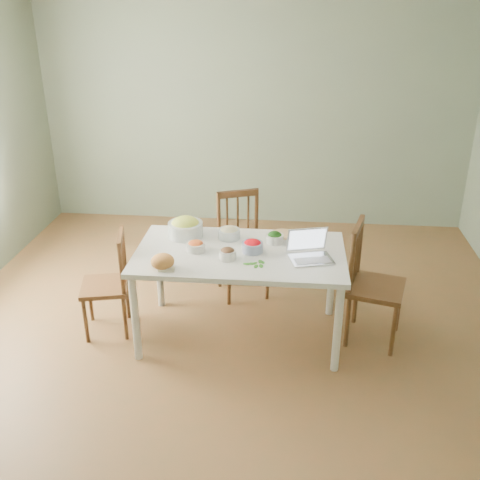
# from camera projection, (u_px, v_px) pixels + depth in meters

# --- Properties ---
(floor) EXTENTS (5.00, 5.00, 0.00)m
(floor) POSITION_uv_depth(u_px,v_px,m) (232.00, 331.00, 4.68)
(floor) COLOR brown
(floor) RESTS_ON ground
(wall_back) EXTENTS (5.00, 0.00, 2.70)m
(wall_back) POSITION_uv_depth(u_px,v_px,m) (255.00, 112.00, 6.38)
(wall_back) COLOR slate
(wall_back) RESTS_ON ground
(wall_front) EXTENTS (5.00, 0.00, 2.70)m
(wall_front) POSITION_uv_depth(u_px,v_px,m) (148.00, 411.00, 1.85)
(wall_front) COLOR slate
(wall_front) RESTS_ON ground
(dining_table) EXTENTS (1.64, 0.92, 0.77)m
(dining_table) POSITION_uv_depth(u_px,v_px,m) (240.00, 294.00, 4.48)
(dining_table) COLOR white
(dining_table) RESTS_ON floor
(chair_far) EXTENTS (0.54, 0.53, 0.96)m
(chair_far) POSITION_uv_depth(u_px,v_px,m) (243.00, 246.00, 5.08)
(chair_far) COLOR #4A2912
(chair_far) RESTS_ON floor
(chair_left) EXTENTS (0.45, 0.46, 0.88)m
(chair_left) POSITION_uv_depth(u_px,v_px,m) (104.00, 284.00, 4.53)
(chair_left) COLOR #4A2912
(chair_left) RESTS_ON floor
(chair_right) EXTENTS (0.52, 0.54, 1.00)m
(chair_right) POSITION_uv_depth(u_px,v_px,m) (377.00, 285.00, 4.38)
(chair_right) COLOR #4A2912
(chair_right) RESTS_ON floor
(bread_boule) EXTENTS (0.20, 0.20, 0.11)m
(bread_boule) POSITION_uv_depth(u_px,v_px,m) (163.00, 261.00, 4.04)
(bread_boule) COLOR #B47637
(bread_boule) RESTS_ON dining_table
(butter_stick) EXTENTS (0.12, 0.04, 0.03)m
(butter_stick) POSITION_uv_depth(u_px,v_px,m) (166.00, 269.00, 4.01)
(butter_stick) COLOR beige
(butter_stick) RESTS_ON dining_table
(bowl_squash) EXTENTS (0.32, 0.32, 0.17)m
(bowl_squash) POSITION_uv_depth(u_px,v_px,m) (185.00, 227.00, 4.55)
(bowl_squash) COLOR gold
(bowl_squash) RESTS_ON dining_table
(bowl_carrot) EXTENTS (0.20, 0.20, 0.08)m
(bowl_carrot) POSITION_uv_depth(u_px,v_px,m) (196.00, 246.00, 4.32)
(bowl_carrot) COLOR orange
(bowl_carrot) RESTS_ON dining_table
(bowl_onion) EXTENTS (0.21, 0.21, 0.10)m
(bowl_onion) POSITION_uv_depth(u_px,v_px,m) (229.00, 233.00, 4.54)
(bowl_onion) COLOR beige
(bowl_onion) RESTS_ON dining_table
(bowl_mushroom) EXTENTS (0.14, 0.14, 0.09)m
(bowl_mushroom) POSITION_uv_depth(u_px,v_px,m) (228.00, 254.00, 4.19)
(bowl_mushroom) COLOR #371E12
(bowl_mushroom) RESTS_ON dining_table
(bowl_redpep) EXTENTS (0.20, 0.20, 0.10)m
(bowl_redpep) POSITION_uv_depth(u_px,v_px,m) (252.00, 246.00, 4.30)
(bowl_redpep) COLOR #B10018
(bowl_redpep) RESTS_ON dining_table
(bowl_broccoli) EXTENTS (0.17, 0.17, 0.09)m
(bowl_broccoli) POSITION_uv_depth(u_px,v_px,m) (275.00, 237.00, 4.46)
(bowl_broccoli) COLOR black
(bowl_broccoli) RESTS_ON dining_table
(flatbread) EXTENTS (0.24, 0.24, 0.02)m
(flatbread) POSITION_uv_depth(u_px,v_px,m) (283.00, 234.00, 4.61)
(flatbread) COLOR beige
(flatbread) RESTS_ON dining_table
(basil_bunch) EXTENTS (0.18, 0.18, 0.02)m
(basil_bunch) POSITION_uv_depth(u_px,v_px,m) (254.00, 263.00, 4.12)
(basil_bunch) COLOR #296829
(basil_bunch) RESTS_ON dining_table
(laptop) EXTENTS (0.37, 0.34, 0.22)m
(laptop) POSITION_uv_depth(u_px,v_px,m) (312.00, 247.00, 4.14)
(laptop) COLOR silver
(laptop) RESTS_ON dining_table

